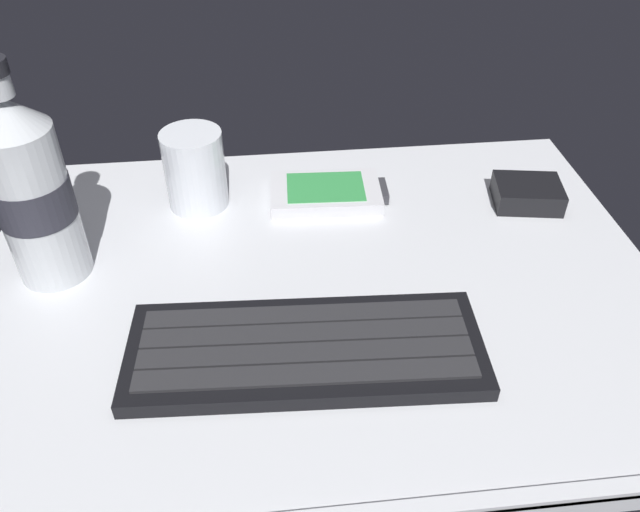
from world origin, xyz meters
TOP-DOWN VIEW (x-y plane):
  - ground_plane at (0.00, -0.23)cm, footprint 64.00×48.00cm
  - keyboard at (-2.18, -9.20)cm, footprint 29.52×12.47cm
  - handheld_device at (2.26, 13.73)cm, footprint 13.07×8.19cm
  - juice_cup at (-11.72, 14.25)cm, footprint 6.40×6.40cm
  - water_bottle at (-24.77, 4.25)cm, footprint 6.73×6.73cm
  - charger_block at (23.79, 10.46)cm, footprint 7.83×6.68cm

SIDE VIEW (x-z plane):
  - ground_plane at x=0.00cm, z-range -2.39..0.41cm
  - handheld_device at x=2.26cm, z-range -0.02..1.48cm
  - keyboard at x=-2.18cm, z-range -0.04..1.66cm
  - charger_block at x=23.79cm, z-range 0.00..2.40cm
  - juice_cup at x=-11.72cm, z-range -0.34..8.16cm
  - water_bottle at x=-24.77cm, z-range -1.39..19.41cm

